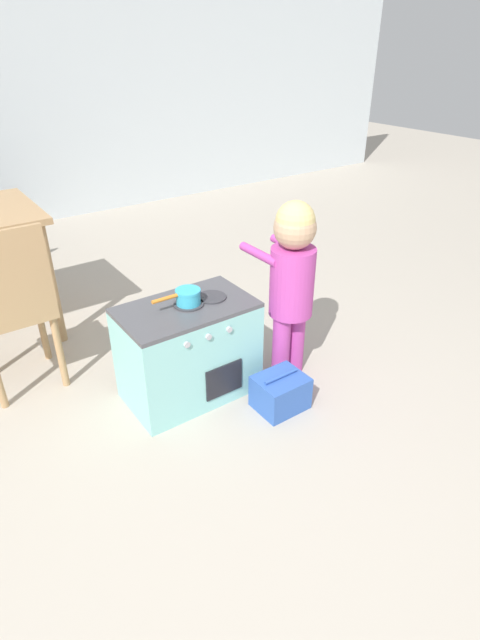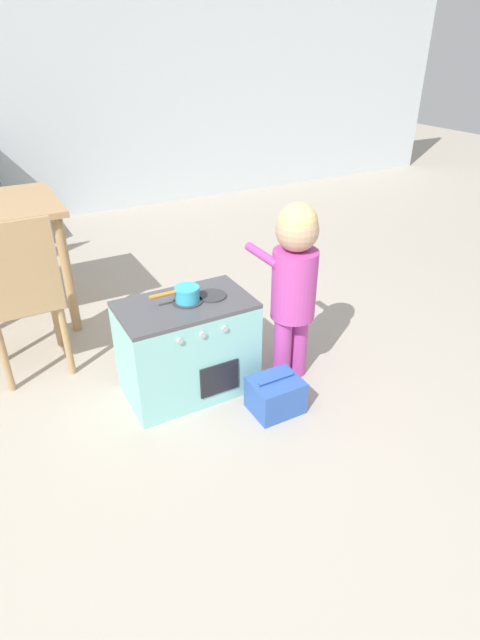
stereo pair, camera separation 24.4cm
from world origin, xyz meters
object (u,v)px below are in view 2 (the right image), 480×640
Objects in this scene: play_kitchen at (187,347)px; child_figure at (294,274)px; toy_basket at (275,395)px; dining_chair_near at (22,296)px; toy_pot at (186,293)px.

child_figure is at bearing -16.46° from play_kitchen.
child_figure reaches higher than toy_basket.
child_figure reaches higher than dining_chair_near.
toy_pot reaches higher than play_kitchen.
toy_basket is at bearing -51.20° from toy_pot.
play_kitchen is 0.67× the size of child_figure.
dining_chair_near is (-0.65, 0.51, 0.22)m from play_kitchen.
toy_pot is at bearing -37.61° from dining_chair_near.
toy_pot is 0.52m from child_figure.
play_kitchen is 0.63m from child_figure.
toy_pot is at bearing 163.14° from child_figure.
toy_basket is (0.28, -0.35, -0.46)m from toy_pot.
play_kitchen is 2.67× the size of toy_basket.
child_figure is at bearing -29.69° from dining_chair_near.
toy_basket is (-0.21, -0.20, -0.51)m from child_figure.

